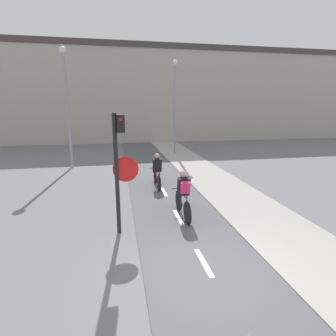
# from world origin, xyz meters

# --- Properties ---
(ground_plane) EXTENTS (120.00, 120.00, 0.00)m
(ground_plane) POSITION_xyz_m (0.00, 0.00, 0.00)
(ground_plane) COLOR slate
(bike_lane) EXTENTS (2.73, 60.00, 0.02)m
(bike_lane) POSITION_xyz_m (0.00, 0.00, 0.01)
(bike_lane) COLOR #56565B
(bike_lane) RESTS_ON ground_plane
(sidewalk_strip) EXTENTS (2.40, 60.00, 0.05)m
(sidewalk_strip) POSITION_xyz_m (2.57, 0.00, 0.03)
(sidewalk_strip) COLOR #A8A399
(sidewalk_strip) RESTS_ON ground_plane
(building_row_background) EXTENTS (60.00, 5.20, 8.99)m
(building_row_background) POSITION_xyz_m (0.00, 23.06, 4.51)
(building_row_background) COLOR #B2A899
(building_row_background) RESTS_ON ground_plane
(traffic_light_pole) EXTENTS (0.67, 0.25, 3.22)m
(traffic_light_pole) POSITION_xyz_m (-1.73, 2.33, 1.99)
(traffic_light_pole) COLOR black
(traffic_light_pole) RESTS_ON ground_plane
(street_lamp_far) EXTENTS (0.36, 0.36, 6.42)m
(street_lamp_far) POSITION_xyz_m (-4.35, 10.95, 3.96)
(street_lamp_far) COLOR gray
(street_lamp_far) RESTS_ON ground_plane
(street_lamp_sidewalk) EXTENTS (0.36, 0.36, 6.43)m
(street_lamp_sidewalk) POSITION_xyz_m (2.25, 13.86, 3.96)
(street_lamp_sidewalk) COLOR gray
(street_lamp_sidewalk) RESTS_ON ground_plane
(cyclist_near) EXTENTS (0.46, 1.78, 1.50)m
(cyclist_near) POSITION_xyz_m (0.16, 3.00, 0.71)
(cyclist_near) COLOR black
(cyclist_near) RESTS_ON ground_plane
(cyclist_far) EXTENTS (0.46, 1.73, 1.47)m
(cyclist_far) POSITION_xyz_m (-0.17, 6.25, 0.66)
(cyclist_far) COLOR black
(cyclist_far) RESTS_ON ground_plane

